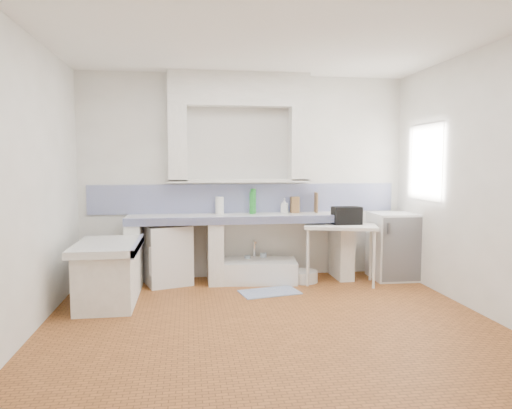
{
  "coord_description": "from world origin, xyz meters",
  "views": [
    {
      "loc": [
        -0.8,
        -4.47,
        1.59
      ],
      "look_at": [
        0.0,
        1.0,
        1.1
      ],
      "focal_mm": 32.8,
      "sensor_mm": 36.0,
      "label": 1
    }
  ],
  "objects": [
    {
      "name": "floor",
      "position": [
        0.0,
        0.0,
        0.0
      ],
      "size": [
        4.5,
        4.5,
        0.0
      ],
      "primitive_type": "plane",
      "color": "#9D5928",
      "rests_on": "ground"
    },
    {
      "name": "ceiling",
      "position": [
        0.0,
        0.0,
        2.8
      ],
      "size": [
        4.5,
        4.5,
        0.0
      ],
      "primitive_type": "plane",
      "rotation": [
        3.14,
        0.0,
        0.0
      ],
      "color": "white",
      "rests_on": "ground"
    },
    {
      "name": "wall_back",
      "position": [
        0.0,
        2.0,
        1.4
      ],
      "size": [
        4.5,
        0.0,
        4.5
      ],
      "primitive_type": "plane",
      "rotation": [
        1.57,
        0.0,
        0.0
      ],
      "color": "white",
      "rests_on": "ground"
    },
    {
      "name": "wall_front",
      "position": [
        0.0,
        -2.0,
        1.4
      ],
      "size": [
        4.5,
        0.0,
        4.5
      ],
      "primitive_type": "plane",
      "rotation": [
        -1.57,
        0.0,
        0.0
      ],
      "color": "white",
      "rests_on": "ground"
    },
    {
      "name": "wall_left",
      "position": [
        -2.25,
        0.0,
        1.4
      ],
      "size": [
        0.0,
        4.5,
        4.5
      ],
      "primitive_type": "plane",
      "rotation": [
        1.57,
        0.0,
        1.57
      ],
      "color": "white",
      "rests_on": "ground"
    },
    {
      "name": "wall_right",
      "position": [
        2.25,
        0.0,
        1.4
      ],
      "size": [
        0.0,
        4.5,
        4.5
      ],
      "primitive_type": "plane",
      "rotation": [
        1.57,
        0.0,
        -1.57
      ],
      "color": "white",
      "rests_on": "ground"
    },
    {
      "name": "alcove_mass",
      "position": [
        -0.1,
        1.88,
        2.58
      ],
      "size": [
        1.9,
        0.25,
        0.45
      ],
      "primitive_type": "cube",
      "color": "white",
      "rests_on": "ground"
    },
    {
      "name": "window_frame",
      "position": [
        2.42,
        1.2,
        1.6
      ],
      "size": [
        0.35,
        0.86,
        1.06
      ],
      "primitive_type": "cube",
      "color": "#3C2213",
      "rests_on": "ground"
    },
    {
      "name": "lace_valance",
      "position": [
        2.28,
        1.2,
        1.98
      ],
      "size": [
        0.01,
        0.84,
        0.24
      ],
      "primitive_type": "cube",
      "color": "white",
      "rests_on": "ground"
    },
    {
      "name": "counter_slab",
      "position": [
        -0.1,
        1.7,
        0.86
      ],
      "size": [
        3.0,
        0.6,
        0.08
      ],
      "primitive_type": "cube",
      "color": "white",
      "rests_on": "ground"
    },
    {
      "name": "counter_lip",
      "position": [
        -0.1,
        1.42,
        0.86
      ],
      "size": [
        3.0,
        0.04,
        0.1
      ],
      "primitive_type": "cube",
      "color": "navy",
      "rests_on": "ground"
    },
    {
      "name": "counter_pier_left",
      "position": [
        -1.5,
        1.7,
        0.41
      ],
      "size": [
        0.2,
        0.55,
        0.82
      ],
      "primitive_type": "cube",
      "color": "white",
      "rests_on": "ground"
    },
    {
      "name": "counter_pier_mid",
      "position": [
        -0.45,
        1.7,
        0.41
      ],
      "size": [
        0.2,
        0.55,
        0.82
      ],
      "primitive_type": "cube",
      "color": "white",
      "rests_on": "ground"
    },
    {
      "name": "counter_pier_right",
      "position": [
        1.3,
        1.7,
        0.41
      ],
      "size": [
        0.2,
        0.55,
        0.82
      ],
      "primitive_type": "cube",
      "color": "white",
      "rests_on": "ground"
    },
    {
      "name": "peninsula_top",
      "position": [
        -1.7,
        0.9,
        0.66
      ],
      "size": [
        0.7,
        1.1,
        0.08
      ],
      "primitive_type": "cube",
      "color": "white",
      "rests_on": "ground"
    },
    {
      "name": "peninsula_base",
      "position": [
        -1.7,
        0.9,
        0.31
      ],
      "size": [
        0.6,
        1.0,
        0.62
      ],
      "primitive_type": "cube",
      "color": "white",
      "rests_on": "ground"
    },
    {
      "name": "peninsula_lip",
      "position": [
        -1.37,
        0.9,
        0.66
      ],
      "size": [
        0.04,
        1.1,
        0.1
      ],
      "primitive_type": "cube",
      "color": "navy",
      "rests_on": "ground"
    },
    {
      "name": "backsplash",
      "position": [
        0.0,
        1.99,
        1.1
      ],
      "size": [
        4.27,
        0.03,
        0.4
      ],
      "primitive_type": "cube",
      "color": "navy",
      "rests_on": "ground"
    },
    {
      "name": "stove",
      "position": [
        -1.08,
        1.71,
        0.39
      ],
      "size": [
        0.69,
        0.67,
        0.78
      ],
      "primitive_type": "cube",
      "rotation": [
        0.0,
        0.0,
        0.31
      ],
      "color": "white",
      "rests_on": "ground"
    },
    {
      "name": "sink",
      "position": [
        0.1,
        1.67,
        0.13
      ],
      "size": [
        1.13,
        0.71,
        0.26
      ],
      "primitive_type": "cube",
      "rotation": [
        0.0,
        0.0,
        -0.13
      ],
      "color": "white",
      "rests_on": "ground"
    },
    {
      "name": "side_table",
      "position": [
        1.18,
        1.41,
        0.39
      ],
      "size": [
        1.04,
        0.76,
        0.04
      ],
      "primitive_type": "cube",
      "rotation": [
        0.0,
        0.0,
        -0.28
      ],
      "color": "white",
      "rests_on": "ground"
    },
    {
      "name": "fridge",
      "position": [
        2.0,
        1.55,
        0.45
      ],
      "size": [
        0.61,
        0.61,
        0.91
      ],
      "primitive_type": "cube",
      "rotation": [
        0.0,
        0.0,
        -0.03
      ],
      "color": "white",
      "rests_on": "ground"
    },
    {
      "name": "bucket_red",
      "position": [
        -0.08,
        1.57,
        0.14
      ],
      "size": [
        0.4,
        0.4,
        0.29
      ],
      "primitive_type": "cylinder",
      "rotation": [
        0.0,
        0.0,
        -0.37
      ],
      "color": "#AD3119",
      "rests_on": "ground"
    },
    {
      "name": "bucket_orange",
      "position": [
        0.09,
        1.66,
        0.13
      ],
      "size": [
        0.28,
        0.28,
        0.26
      ],
      "primitive_type": "cylinder",
      "rotation": [
        0.0,
        0.0,
        0.0
      ],
      "color": "#CB5A2A",
      "rests_on": "ground"
    },
    {
      "name": "bucket_blue",
      "position": [
        0.37,
        1.62,
        0.13
      ],
      "size": [
        0.38,
        0.38,
        0.27
      ],
      "primitive_type": "cylinder",
      "rotation": [
        0.0,
        0.0,
        -0.42
      ],
      "color": "blue",
      "rests_on": "ground"
    },
    {
      "name": "basin_white",
      "position": [
        0.72,
        1.54,
        0.07
      ],
      "size": [
        0.49,
        0.49,
        0.15
      ],
      "primitive_type": "cylinder",
      "rotation": [
        0.0,
        0.0,
        -0.34
      ],
      "color": "white",
      "rests_on": "ground"
    },
    {
      "name": "water_bottle_a",
      "position": [
        -0.0,
        1.82,
        0.16
      ],
      "size": [
        0.1,
        0.1,
        0.32
      ],
      "primitive_type": "cylinder",
      "rotation": [
        0.0,
        0.0,
        0.19
      ],
      "color": "silver",
      "rests_on": "ground"
    },
    {
      "name": "water_bottle_b",
      "position": [
        0.23,
        1.85,
        0.17
      ],
      "size": [
        0.1,
        0.1,
        0.34
      ],
      "primitive_type": "cylinder",
      "rotation": [
        0.0,
        0.0,
        0.14
      ],
      "color": "silver",
      "rests_on": "ground"
    },
    {
      "name": "black_bag",
      "position": [
        1.28,
        1.45,
        0.9
      ],
      "size": [
        0.38,
        0.22,
        0.23
      ],
      "primitive_type": "cube",
      "rotation": [
        0.0,
        0.0,
        0.02
      ],
      "color": "black",
      "rests_on": "side_table"
    },
    {
      "name": "green_bottle_a",
      "position": [
        0.06,
        1.8,
        1.05
      ],
      "size": [
        0.08,
        0.08,
        0.3
      ],
      "primitive_type": "cylinder",
      "rotation": [
        0.0,
        0.0,
        0.21
      ],
      "color": "#1D7C27",
      "rests_on": "counter_slab"
    },
    {
      "name": "green_bottle_b",
      "position": [
        0.09,
        1.85,
        1.07
      ],
      "size": [
        0.09,
        0.09,
        0.34
      ],
      "primitive_type": "cylinder",
      "rotation": [
        0.0,
        0.0,
        0.3
      ],
      "color": "#1D7C27",
      "rests_on": "counter_slab"
    },
    {
      "name": "knife_block",
      "position": [
        0.67,
        1.85,
        1.01
      ],
      "size": [
        0.12,
        0.1,
        0.23
      ],
      "primitive_type": "cube",
      "rotation": [
        0.0,
        0.0,
        0.08
      ],
      "color": "brown",
      "rests_on": "counter_slab"
    },
    {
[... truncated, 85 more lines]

